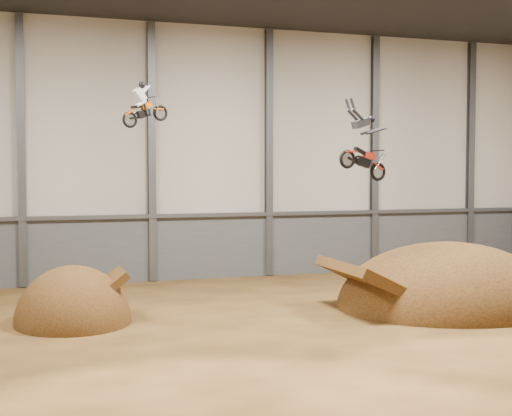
{
  "coord_description": "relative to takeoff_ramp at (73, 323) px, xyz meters",
  "views": [
    {
      "loc": [
        -9.88,
        -23.43,
        6.0
      ],
      "look_at": [
        -0.95,
        4.0,
        4.49
      ],
      "focal_mm": 50.0,
      "sensor_mm": 36.0,
      "label": 1
    }
  ],
  "objects": [
    {
      "name": "floor",
      "position": [
        8.13,
        -5.27,
        0.0
      ],
      "size": [
        40.0,
        40.0,
        0.0
      ],
      "primitive_type": "plane",
      "color": "#442B12",
      "rests_on": "ground"
    },
    {
      "name": "back_wall",
      "position": [
        8.13,
        9.73,
        7.0
      ],
      "size": [
        40.0,
        0.1,
        14.0
      ],
      "primitive_type": "cube",
      "color": "beige",
      "rests_on": "ground"
    },
    {
      "name": "lower_band_back",
      "position": [
        8.13,
        9.63,
        1.75
      ],
      "size": [
        39.8,
        0.18,
        3.5
      ],
      "primitive_type": "cube",
      "color": "#4E5155",
      "rests_on": "ground"
    },
    {
      "name": "steel_rail",
      "position": [
        8.13,
        9.48,
        3.55
      ],
      "size": [
        39.8,
        0.35,
        0.2
      ],
      "primitive_type": "cube",
      "color": "#47494F",
      "rests_on": "lower_band_back"
    },
    {
      "name": "steel_column_1",
      "position": [
        -1.87,
        9.53,
        7.0
      ],
      "size": [
        0.4,
        0.36,
        13.9
      ],
      "primitive_type": "cube",
      "color": "#47494F",
      "rests_on": "ground"
    },
    {
      "name": "steel_column_2",
      "position": [
        4.79,
        9.53,
        7.0
      ],
      "size": [
        0.4,
        0.36,
        13.9
      ],
      "primitive_type": "cube",
      "color": "#47494F",
      "rests_on": "ground"
    },
    {
      "name": "steel_column_3",
      "position": [
        11.46,
        9.53,
        7.0
      ],
      "size": [
        0.4,
        0.36,
        13.9
      ],
      "primitive_type": "cube",
      "color": "#47494F",
      "rests_on": "ground"
    },
    {
      "name": "steel_column_4",
      "position": [
        18.13,
        9.53,
        7.0
      ],
      "size": [
        0.4,
        0.36,
        13.9
      ],
      "primitive_type": "cube",
      "color": "#47494F",
      "rests_on": "ground"
    },
    {
      "name": "steel_column_5",
      "position": [
        24.79,
        9.53,
        7.0
      ],
      "size": [
        0.4,
        0.36,
        13.9
      ],
      "primitive_type": "cube",
      "color": "#47494F",
      "rests_on": "ground"
    },
    {
      "name": "takeoff_ramp",
      "position": [
        0.0,
        0.0,
        0.0
      ],
      "size": [
        4.53,
        5.23,
        4.53
      ],
      "primitive_type": "ellipsoid",
      "color": "#38210E",
      "rests_on": "ground"
    },
    {
      "name": "landing_ramp",
      "position": [
        15.93,
        -1.71,
        0.0
      ],
      "size": [
        9.92,
        8.78,
        5.72
      ],
      "primitive_type": "ellipsoid",
      "color": "#38210E",
      "rests_on": "ground"
    },
    {
      "name": "fmx_rider_a",
      "position": [
        2.92,
        -0.38,
        8.75
      ],
      "size": [
        2.49,
        1.45,
        2.23
      ],
      "primitive_type": null,
      "rotation": [
        0.0,
        -0.24,
        0.31
      ],
      "color": "#E45B03"
    },
    {
      "name": "fmx_rider_b",
      "position": [
        11.24,
        -2.52,
        7.22
      ],
      "size": [
        3.98,
        1.69,
        3.58
      ],
      "primitive_type": null,
      "rotation": [
        0.0,
        0.31,
        0.21
      ],
      "color": "red"
    }
  ]
}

